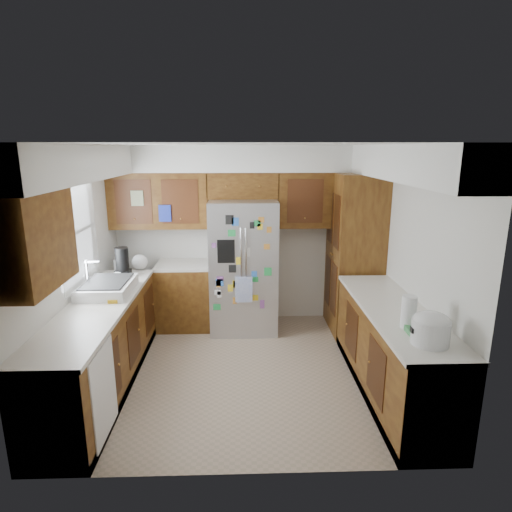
# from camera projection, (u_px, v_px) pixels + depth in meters

# --- Properties ---
(floor) EXTENTS (3.60, 3.60, 0.00)m
(floor) POSITION_uv_depth(u_px,v_px,m) (245.00, 370.00, 4.88)
(floor) COLOR tan
(floor) RESTS_ON ground
(room_shell) EXTENTS (3.64, 3.24, 2.52)m
(room_shell) POSITION_uv_depth(u_px,v_px,m) (234.00, 207.00, 4.78)
(room_shell) COLOR silver
(room_shell) RESTS_ON ground
(left_counter_run) EXTENTS (1.36, 3.20, 0.92)m
(left_counter_run) POSITION_uv_depth(u_px,v_px,m) (122.00, 336.00, 4.75)
(left_counter_run) COLOR #45210D
(left_counter_run) RESTS_ON ground
(right_counter_run) EXTENTS (0.63, 2.25, 0.92)m
(right_counter_run) POSITION_uv_depth(u_px,v_px,m) (391.00, 354.00, 4.36)
(right_counter_run) COLOR #45210D
(right_counter_run) RESTS_ON ground
(pantry) EXTENTS (0.60, 0.90, 2.15)m
(pantry) POSITION_uv_depth(u_px,v_px,m) (354.00, 254.00, 5.78)
(pantry) COLOR #45210D
(pantry) RESTS_ON ground
(fridge) EXTENTS (0.90, 0.79, 1.80)m
(fridge) POSITION_uv_depth(u_px,v_px,m) (244.00, 266.00, 5.82)
(fridge) COLOR #ACABB1
(fridge) RESTS_ON ground
(bridge_cabinet) EXTENTS (0.96, 0.34, 0.35)m
(bridge_cabinet) POSITION_uv_depth(u_px,v_px,m) (243.00, 185.00, 5.78)
(bridge_cabinet) COLOR #45210D
(bridge_cabinet) RESTS_ON fridge
(fridge_top_items) EXTENTS (0.85, 0.28, 0.25)m
(fridge_top_items) POSITION_uv_depth(u_px,v_px,m) (237.00, 164.00, 5.67)
(fridge_top_items) COLOR #1832C9
(fridge_top_items) RESTS_ON bridge_cabinet
(sink_assembly) EXTENTS (0.52, 0.71, 0.37)m
(sink_assembly) POSITION_uv_depth(u_px,v_px,m) (107.00, 287.00, 4.68)
(sink_assembly) COLOR white
(sink_assembly) RESTS_ON left_counter_run
(left_counter_clutter) EXTENTS (0.43, 0.80, 0.38)m
(left_counter_clutter) POSITION_uv_depth(u_px,v_px,m) (128.00, 263.00, 5.40)
(left_counter_clutter) COLOR black
(left_counter_clutter) RESTS_ON left_counter_run
(rice_cooker) EXTENTS (0.31, 0.30, 0.27)m
(rice_cooker) POSITION_uv_depth(u_px,v_px,m) (431.00, 328.00, 3.44)
(rice_cooker) COLOR white
(rice_cooker) RESTS_ON right_counter_run
(paper_towel) EXTENTS (0.13, 0.13, 0.29)m
(paper_towel) POSITION_uv_depth(u_px,v_px,m) (409.00, 312.00, 3.75)
(paper_towel) COLOR white
(paper_towel) RESTS_ON right_counter_run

